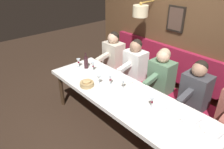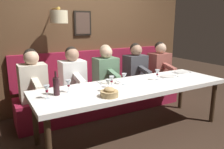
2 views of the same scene
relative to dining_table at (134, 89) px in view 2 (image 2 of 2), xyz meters
name	(u,v)px [view 2 (image 2 of 2)]	position (x,y,z in m)	size (l,w,h in m)	color
ground_plane	(133,132)	(0.00, 0.00, -0.68)	(12.00, 12.00, 0.00)	#332319
dining_table	(134,89)	(0.00, 0.00, 0.00)	(0.90, 2.88, 0.74)	white
banquette_bench	(105,100)	(0.89, 0.00, -0.46)	(0.52, 3.08, 0.45)	maroon
back_wall_panel	(91,36)	(1.46, 0.01, 0.68)	(0.59, 4.28, 2.90)	brown
diner_nearest	(160,63)	(0.88, -1.25, 0.13)	(0.60, 0.40, 0.79)	#934C42
diner_near	(135,65)	(0.88, -0.65, 0.13)	(0.60, 0.40, 0.79)	#3D3D42
diner_middle	(106,69)	(0.88, -0.01, 0.13)	(0.60, 0.40, 0.79)	#567A5B
diner_far	(73,73)	(0.88, 0.61, 0.13)	(0.60, 0.40, 0.79)	white
diner_farthest	(33,77)	(0.88, 1.24, 0.13)	(0.60, 0.40, 0.79)	beige
place_setting_0	(168,76)	(0.13, -0.77, 0.07)	(0.24, 0.31, 0.01)	silver
place_setting_1	(109,82)	(0.30, 0.26, 0.07)	(0.24, 0.31, 0.01)	silver
place_setting_2	(181,72)	(0.24, -1.20, 0.07)	(0.24, 0.32, 0.01)	white
wine_glass_0	(157,73)	(0.05, -0.47, 0.17)	(0.07, 0.07, 0.16)	silver
wine_glass_1	(124,77)	(0.09, 0.12, 0.18)	(0.07, 0.07, 0.16)	silver
wine_glass_2	(47,89)	(0.01, 1.24, 0.17)	(0.07, 0.07, 0.16)	silver
wine_glass_3	(108,83)	(-0.10, 0.48, 0.18)	(0.07, 0.07, 0.16)	silver
wine_glass_4	(69,84)	(0.12, 0.94, 0.18)	(0.07, 0.07, 0.16)	silver
wine_glass_5	(112,80)	(0.03, 0.36, 0.17)	(0.07, 0.07, 0.16)	silver
wine_bottle	(56,86)	(0.09, 1.10, 0.18)	(0.08, 0.08, 0.30)	#33191E
bread_bowl	(109,93)	(-0.28, 0.56, 0.11)	(0.22, 0.22, 0.12)	tan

